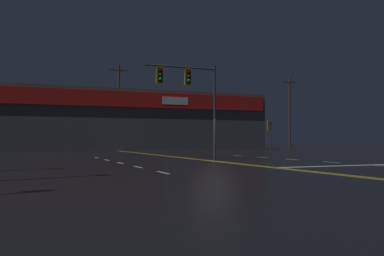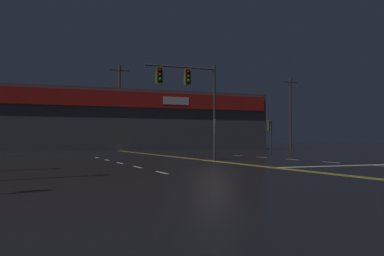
% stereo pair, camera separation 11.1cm
% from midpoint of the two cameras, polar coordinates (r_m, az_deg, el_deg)
% --- Properties ---
extents(ground_plane, '(200.00, 200.00, 0.00)m').
position_cam_midpoint_polar(ground_plane, '(24.78, 2.75, -4.43)').
color(ground_plane, black).
extents(road_markings, '(16.19, 60.00, 0.01)m').
position_cam_midpoint_polar(road_markings, '(24.12, 6.51, -4.49)').
color(road_markings, gold).
rests_on(road_markings, ground).
extents(traffic_signal_median, '(4.45, 0.36, 5.76)m').
position_cam_midpoint_polar(traffic_signal_median, '(25.35, -0.73, 5.58)').
color(traffic_signal_median, '#38383D').
rests_on(traffic_signal_median, ground).
extents(traffic_signal_corner_northeast, '(0.42, 0.36, 3.09)m').
position_cam_midpoint_polar(traffic_signal_corner_northeast, '(41.28, 10.25, -0.13)').
color(traffic_signal_corner_northeast, '#38383D').
rests_on(traffic_signal_corner_northeast, ground).
extents(building_backdrop, '(38.03, 10.23, 7.06)m').
position_cam_midpoint_polar(building_backdrop, '(53.37, -10.94, 0.92)').
color(building_backdrop, '#4C4C51').
rests_on(building_backdrop, ground).
extents(utility_pole_row, '(47.26, 0.26, 11.31)m').
position_cam_midpoint_polar(utility_pole_row, '(48.61, -10.99, 3.25)').
color(utility_pole_row, '#4C3828').
rests_on(utility_pole_row, ground).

